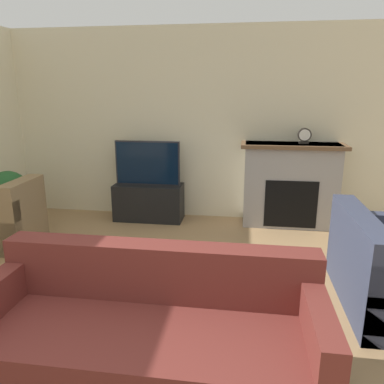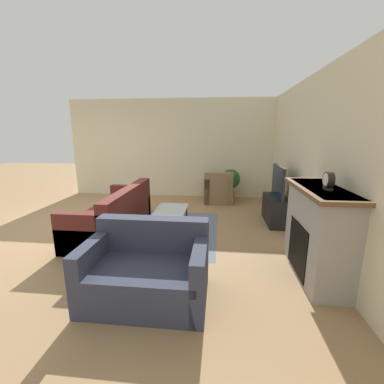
{
  "view_description": "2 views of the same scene",
  "coord_description": "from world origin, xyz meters",
  "px_view_note": "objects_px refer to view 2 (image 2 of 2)",
  "views": [
    {
      "loc": [
        0.74,
        -1.16,
        1.82
      ],
      "look_at": [
        0.24,
        2.28,
        0.89
      ],
      "focal_mm": 35.0,
      "sensor_mm": 36.0,
      "label": 1
    },
    {
      "loc": [
        4.5,
        2.75,
        1.78
      ],
      "look_at": [
        0.15,
        2.29,
        0.77
      ],
      "focal_mm": 24.0,
      "sensor_mm": 36.0,
      "label": 2
    }
  ],
  "objects_px": {
    "tv": "(278,182)",
    "mantel_clock": "(329,181)",
    "couch_loveseat": "(148,272)",
    "couch_sectional": "(115,216)",
    "coffee_table": "(170,213)",
    "potted_plant": "(230,181)",
    "armchair_by_window": "(218,191)"
  },
  "relations": [
    {
      "from": "potted_plant",
      "to": "mantel_clock",
      "type": "height_order",
      "value": "mantel_clock"
    },
    {
      "from": "couch_sectional",
      "to": "mantel_clock",
      "type": "distance_m",
      "value": 3.53
    },
    {
      "from": "potted_plant",
      "to": "couch_sectional",
      "type": "bearing_deg",
      "value": -42.32
    },
    {
      "from": "couch_loveseat",
      "to": "mantel_clock",
      "type": "relative_size",
      "value": 6.28
    },
    {
      "from": "coffee_table",
      "to": "couch_loveseat",
      "type": "bearing_deg",
      "value": 3.74
    },
    {
      "from": "tv",
      "to": "armchair_by_window",
      "type": "distance_m",
      "value": 1.97
    },
    {
      "from": "tv",
      "to": "mantel_clock",
      "type": "height_order",
      "value": "mantel_clock"
    },
    {
      "from": "couch_loveseat",
      "to": "potted_plant",
      "type": "bearing_deg",
      "value": 76.02
    },
    {
      "from": "couch_sectional",
      "to": "mantel_clock",
      "type": "relative_size",
      "value": 10.45
    },
    {
      "from": "coffee_table",
      "to": "potted_plant",
      "type": "relative_size",
      "value": 1.26
    },
    {
      "from": "tv",
      "to": "couch_loveseat",
      "type": "relative_size",
      "value": 0.71
    },
    {
      "from": "tv",
      "to": "couch_sectional",
      "type": "height_order",
      "value": "tv"
    },
    {
      "from": "couch_loveseat",
      "to": "couch_sectional",
      "type": "bearing_deg",
      "value": 121.71
    },
    {
      "from": "potted_plant",
      "to": "mantel_clock",
      "type": "bearing_deg",
      "value": 13.96
    },
    {
      "from": "coffee_table",
      "to": "mantel_clock",
      "type": "xyz_separation_m",
      "value": [
        1.44,
        2.12,
        0.91
      ]
    },
    {
      "from": "couch_sectional",
      "to": "potted_plant",
      "type": "xyz_separation_m",
      "value": [
        -2.41,
        2.2,
        0.26
      ]
    },
    {
      "from": "couch_sectional",
      "to": "coffee_table",
      "type": "bearing_deg",
      "value": 96.36
    },
    {
      "from": "couch_sectional",
      "to": "armchair_by_window",
      "type": "relative_size",
      "value": 2.61
    },
    {
      "from": "tv",
      "to": "coffee_table",
      "type": "xyz_separation_m",
      "value": [
        0.69,
        -2.05,
        -0.49
      ]
    },
    {
      "from": "tv",
      "to": "coffee_table",
      "type": "relative_size",
      "value": 0.86
    },
    {
      "from": "couch_sectional",
      "to": "mantel_clock",
      "type": "height_order",
      "value": "mantel_clock"
    },
    {
      "from": "tv",
      "to": "potted_plant",
      "type": "distance_m",
      "value": 1.84
    },
    {
      "from": "tv",
      "to": "armchair_by_window",
      "type": "relative_size",
      "value": 1.11
    },
    {
      "from": "couch_sectional",
      "to": "couch_loveseat",
      "type": "distance_m",
      "value": 2.16
    },
    {
      "from": "couch_loveseat",
      "to": "potted_plant",
      "type": "xyz_separation_m",
      "value": [
        -4.25,
        1.06,
        0.26
      ]
    },
    {
      "from": "couch_sectional",
      "to": "potted_plant",
      "type": "bearing_deg",
      "value": 137.68
    },
    {
      "from": "couch_sectional",
      "to": "coffee_table",
      "type": "relative_size",
      "value": 2.01
    },
    {
      "from": "tv",
      "to": "couch_sectional",
      "type": "bearing_deg",
      "value": -75.21
    },
    {
      "from": "armchair_by_window",
      "to": "potted_plant",
      "type": "height_order",
      "value": "potted_plant"
    },
    {
      "from": "couch_loveseat",
      "to": "coffee_table",
      "type": "height_order",
      "value": "couch_loveseat"
    },
    {
      "from": "mantel_clock",
      "to": "coffee_table",
      "type": "bearing_deg",
      "value": -124.23
    },
    {
      "from": "tv",
      "to": "coffee_table",
      "type": "height_order",
      "value": "tv"
    }
  ]
}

